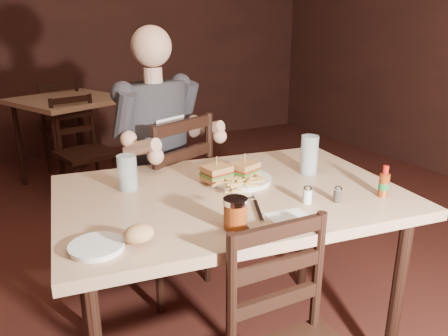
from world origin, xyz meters
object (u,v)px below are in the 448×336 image
bg_table (69,108)px  chair_far (158,204)px  bg_chair_far (61,124)px  main_table (230,208)px  glass_left (127,173)px  dinner_plate (241,180)px  syrup_dispenser (235,213)px  hot_sauce (384,181)px  glass_right (309,155)px  bg_chair_near (86,153)px  diner (160,120)px  side_plate (97,248)px

bg_table → chair_far: 1.91m
bg_chair_far → bg_table: bearing=94.4°
bg_table → main_table: bearing=-86.5°
bg_chair_far → glass_left: glass_left is taller
dinner_plate → syrup_dispenser: 0.43m
bg_table → hot_sauce: size_ratio=8.58×
main_table → bg_table: 2.54m
hot_sauce → syrup_dispenser: (-0.62, 0.04, -0.01)m
bg_chair_far → glass_right: 3.15m
bg_chair_near → dinner_plate: 1.97m
chair_far → diner: (0.02, -0.04, 0.46)m
glass_left → hot_sauce: (0.81, -0.54, -0.01)m
main_table → bg_table: same height
glass_left → side_plate: 0.48m
glass_left → syrup_dispenser: 0.53m
chair_far → side_plate: 1.03m
main_table → bg_table: bearing=93.5°
chair_far → glass_left: chair_far is taller
chair_far → glass_left: (-0.27, -0.44, 0.36)m
bg_table → glass_right: bearing=-77.6°
chair_far → glass_right: bearing=103.9°
dinner_plate → side_plate: size_ratio=1.58×
bg_chair_far → diner: 2.54m
bg_chair_near → diner: diner is taller
bg_chair_near → glass_left: (-0.18, -1.78, 0.42)m
diner → glass_left: size_ratio=6.36×
glass_left → hot_sauce: 0.98m
glass_left → bg_chair_far: bearing=86.3°
main_table → dinner_plate: bearing=38.5°
main_table → hot_sauce: bearing=-34.4°
main_table → glass_right: 0.43m
glass_left → side_plate: bearing=-118.1°
bg_table → glass_left: size_ratio=7.57×
glass_right → dinner_plate: bearing=170.0°
bg_table → syrup_dispenser: 2.83m
syrup_dispenser → bg_table: bearing=98.5°
diner → bg_chair_near: bearing=72.0°
syrup_dispenser → bg_chair_far: bearing=98.5°
diner → dinner_plate: (0.14, -0.53, -0.16)m
main_table → glass_right: (0.40, 0.02, 0.16)m
hot_sauce → side_plate: hot_sauce is taller
side_plate → chair_far: bearing=59.8°
dinner_plate → bg_chair_far: bearing=94.6°
glass_right → side_plate: bearing=-166.8°
hot_sauce → main_table: bearing=145.6°
glass_right → syrup_dispenser: bearing=-151.0°
bg_chair_near → hot_sauce: size_ratio=6.88×
main_table → dinner_plate: size_ratio=5.73×
glass_right → hot_sauce: size_ratio=1.37×
main_table → syrup_dispenser: (-0.14, -0.28, 0.12)m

